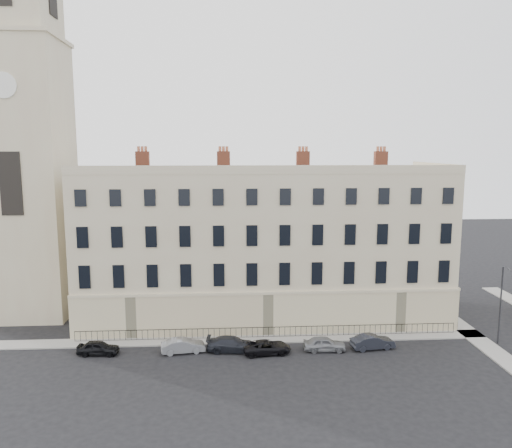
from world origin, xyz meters
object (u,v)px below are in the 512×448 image
object	(u,v)px
car_a	(98,348)
car_d	(267,347)
car_c	(232,344)
car_f	(372,342)
streetlamp	(502,302)
car_e	(324,344)
car_b	(183,346)

from	to	relation	value
car_a	car_d	distance (m)	14.28
car_d	car_a	bearing A→B (deg)	81.49
car_c	car_f	xyz separation A→B (m)	(12.20, -0.22, -0.01)
car_f	streetlamp	bearing A→B (deg)	-96.23
car_c	car_e	xyz separation A→B (m)	(7.94, -0.38, -0.01)
car_b	streetlamp	distance (m)	28.16
car_b	car_e	xyz separation A→B (m)	(12.13, -0.38, 0.01)
car_e	streetlamp	size ratio (longest dim) A/B	0.52
car_d	streetlamp	distance (m)	21.12
car_c	car_d	distance (m)	3.02
car_d	car_f	distance (m)	9.27
car_b	car_c	bearing A→B (deg)	-98.65
car_b	car_d	bearing A→B (deg)	-103.92
car_a	car_f	bearing A→B (deg)	-87.01
car_b	streetlamp	world-z (taller)	streetlamp
car_b	streetlamp	size ratio (longest dim) A/B	0.53
car_e	car_f	world-z (taller)	car_f
car_e	streetlamp	world-z (taller)	streetlamp
car_a	car_b	distance (m)	7.14
car_c	car_e	bearing A→B (deg)	-87.83
car_d	car_e	bearing A→B (deg)	-92.62
car_d	car_e	world-z (taller)	car_e
car_f	streetlamp	world-z (taller)	streetlamp
car_c	streetlamp	world-z (taller)	streetlamp
car_a	streetlamp	distance (m)	35.26
car_c	streetlamp	bearing A→B (deg)	-84.74
car_b	car_d	size ratio (longest dim) A/B	0.91
car_b	car_f	bearing A→B (deg)	-99.47
car_e	streetlamp	distance (m)	16.18
car_b	car_e	world-z (taller)	car_e
car_c	streetlamp	distance (m)	24.01
car_d	car_f	xyz separation A→B (m)	(9.26, 0.43, 0.06)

